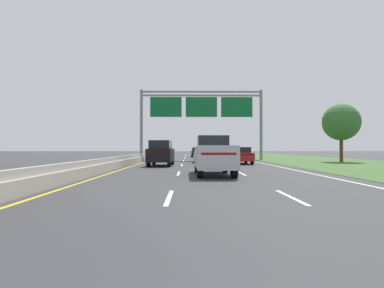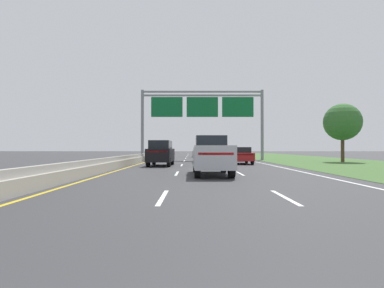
{
  "view_description": "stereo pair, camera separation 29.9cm",
  "coord_description": "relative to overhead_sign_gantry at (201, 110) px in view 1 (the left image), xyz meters",
  "views": [
    {
      "loc": [
        -1.26,
        0.84,
        1.5
      ],
      "look_at": [
        -1.01,
        24.38,
        1.79
      ],
      "focal_mm": 29.79,
      "sensor_mm": 36.0,
      "label": 1
    },
    {
      "loc": [
        -0.96,
        0.84,
        1.5
      ],
      "look_at": [
        -1.01,
        24.38,
        1.79
      ],
      "focal_mm": 29.79,
      "sensor_mm": 36.0,
      "label": 2
    }
  ],
  "objects": [
    {
      "name": "ground_plane",
      "position": [
        -0.3,
        -4.71,
        -6.14
      ],
      "size": [
        220.0,
        220.0,
        0.0
      ],
      "primitive_type": "plane",
      "color": "#333335"
    },
    {
      "name": "lane_striping",
      "position": [
        -0.3,
        -5.17,
        -6.13
      ],
      "size": [
        11.96,
        106.0,
        0.01
      ],
      "color": "white",
      "rests_on": "ground"
    },
    {
      "name": "grass_verge_right",
      "position": [
        13.65,
        -4.71,
        -6.13
      ],
      "size": [
        14.0,
        110.0,
        0.02
      ],
      "primitive_type": "cube",
      "color": "#3D602D",
      "rests_on": "ground"
    },
    {
      "name": "median_barrier_concrete",
      "position": [
        -6.9,
        -4.71,
        -5.78
      ],
      "size": [
        0.6,
        110.0,
        0.85
      ],
      "color": "#A8A399",
      "rests_on": "ground"
    },
    {
      "name": "overhead_sign_gantry",
      "position": [
        0.0,
        0.0,
        0.0
      ],
      "size": [
        15.06,
        0.42,
        8.62
      ],
      "color": "gray",
      "rests_on": "ground"
    },
    {
      "name": "pickup_truck_silver",
      "position": [
        -0.16,
        -21.17,
        -5.06
      ],
      "size": [
        2.06,
        5.42,
        2.2
      ],
      "rotation": [
        0.0,
        0.0,
        1.58
      ],
      "color": "#B2B5BA",
      "rests_on": "ground"
    },
    {
      "name": "car_navy_centre_lane_sedan",
      "position": [
        -0.2,
        13.12,
        -5.32
      ],
      "size": [
        1.91,
        4.44,
        1.57
      ],
      "rotation": [
        0.0,
        0.0,
        1.59
      ],
      "color": "#161E47",
      "rests_on": "ground"
    },
    {
      "name": "car_grey_centre_lane_sedan",
      "position": [
        -0.07,
        -5.99,
        -5.32
      ],
      "size": [
        1.84,
        4.41,
        1.57
      ],
      "rotation": [
        0.0,
        0.0,
        1.58
      ],
      "color": "slate",
      "rests_on": "ground"
    },
    {
      "name": "car_red_right_lane_sedan",
      "position": [
        3.33,
        -8.94,
        -5.32
      ],
      "size": [
        1.84,
        4.41,
        1.57
      ],
      "rotation": [
        0.0,
        0.0,
        1.58
      ],
      "color": "maroon",
      "rests_on": "ground"
    },
    {
      "name": "car_blue_right_lane_sedan",
      "position": [
        3.42,
        7.58,
        -5.32
      ],
      "size": [
        1.89,
        4.43,
        1.57
      ],
      "rotation": [
        0.0,
        0.0,
        1.59
      ],
      "color": "navy",
      "rests_on": "ground"
    },
    {
      "name": "car_black_left_lane_suv",
      "position": [
        -3.86,
        -12.26,
        -5.04
      ],
      "size": [
        2.03,
        4.75,
        2.11
      ],
      "rotation": [
        0.0,
        0.0,
        1.54
      ],
      "color": "black",
      "rests_on": "ground"
    },
    {
      "name": "roadside_tree_mid",
      "position": [
        14.62,
        -5.37,
        -1.92
      ],
      "size": [
        3.88,
        3.88,
        6.17
      ],
      "color": "#4C3823",
      "rests_on": "ground"
    }
  ]
}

